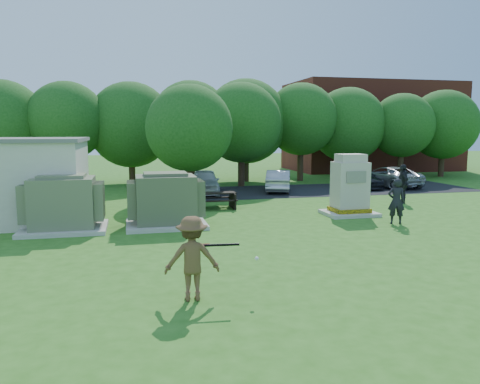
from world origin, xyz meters
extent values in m
plane|color=#2D6619|center=(0.00, 0.00, 0.00)|extent=(120.00, 120.00, 0.00)
cube|color=maroon|center=(18.00, 27.00, 4.00)|extent=(15.00, 8.00, 8.00)
cube|color=#232326|center=(7.00, 13.50, 0.01)|extent=(20.00, 6.00, 0.01)
cube|color=beige|center=(-6.50, 4.50, 0.07)|extent=(3.00, 2.40, 0.15)
cube|color=#697150|center=(-6.50, 4.50, 1.05)|extent=(2.20, 1.80, 1.80)
cube|color=#697150|center=(-6.50, 4.50, 2.01)|extent=(1.60, 1.30, 0.12)
cube|color=#697150|center=(-7.77, 4.50, 1.07)|extent=(0.32, 1.50, 1.35)
cube|color=#697150|center=(-5.23, 4.50, 1.07)|extent=(0.32, 1.50, 1.35)
cube|color=beige|center=(-2.80, 4.50, 0.07)|extent=(3.00, 2.40, 0.15)
cube|color=#555C40|center=(-2.80, 4.50, 1.05)|extent=(2.20, 1.80, 1.80)
cube|color=#555C40|center=(-2.80, 4.50, 2.01)|extent=(1.60, 1.30, 0.12)
cube|color=#555C40|center=(-4.07, 4.50, 1.07)|extent=(0.32, 1.50, 1.35)
cube|color=#555C40|center=(-1.53, 4.50, 1.07)|extent=(0.32, 1.50, 1.35)
cube|color=beige|center=(5.14, 5.12, 0.07)|extent=(2.17, 1.78, 0.15)
cube|color=yellow|center=(5.14, 5.12, 0.24)|extent=(1.53, 1.24, 0.18)
cube|color=beige|center=(5.14, 5.12, 1.31)|extent=(1.38, 1.09, 1.98)
cube|color=beige|center=(5.14, 5.12, 2.48)|extent=(1.14, 0.89, 0.35)
cube|color=gray|center=(5.14, 4.54, 1.71)|extent=(0.89, 0.04, 0.49)
cube|color=black|center=(-0.19, 8.07, 0.74)|extent=(1.79, 0.70, 0.06)
cube|color=black|center=(-0.19, 8.62, 0.44)|extent=(1.79, 0.25, 0.05)
cube|color=black|center=(-0.19, 7.52, 0.44)|extent=(1.79, 0.25, 0.05)
cube|color=black|center=(-0.97, 8.07, 0.37)|extent=(0.08, 1.34, 0.74)
cube|color=black|center=(0.59, 8.07, 0.37)|extent=(0.08, 1.34, 0.74)
imported|color=brown|center=(-2.83, -3.60, 0.92)|extent=(1.23, 0.76, 1.84)
imported|color=black|center=(6.02, 2.86, 0.90)|extent=(0.77, 0.65, 1.80)
imported|color=black|center=(9.24, 7.56, 0.99)|extent=(0.70, 1.23, 1.97)
imported|color=silver|center=(0.07, 13.36, 0.71)|extent=(2.25, 4.35, 1.41)
imported|color=#B1B0B5|center=(4.58, 13.43, 0.65)|extent=(2.61, 4.17, 1.30)
imported|color=black|center=(10.30, 14.06, 0.61)|extent=(1.88, 4.24, 1.21)
imported|color=#ADAEB2|center=(12.22, 13.96, 0.67)|extent=(3.06, 5.13, 1.34)
cylinder|color=black|center=(-2.24, -3.70, 1.20)|extent=(0.85, 0.13, 0.06)
cylinder|color=maroon|center=(-2.56, -3.64, 1.20)|extent=(0.22, 0.08, 0.06)
sphere|color=white|center=(-1.43, -3.75, 0.86)|extent=(0.09, 0.09, 0.09)
cylinder|color=#47301E|center=(-12.00, 19.40, 1.20)|extent=(0.44, 0.44, 2.40)
sphere|color=#235B1C|center=(-12.00, 19.40, 4.08)|extent=(5.60, 5.60, 5.60)
cylinder|color=#47301E|center=(-8.00, 18.80, 1.40)|extent=(0.44, 0.44, 2.80)
sphere|color=#235B1C|center=(-8.00, 18.80, 4.30)|extent=(5.00, 5.00, 5.00)
cylinder|color=#47301E|center=(-4.00, 19.60, 1.15)|extent=(0.44, 0.44, 2.30)
sphere|color=#235B1C|center=(-4.00, 19.60, 4.04)|extent=(5.80, 5.80, 5.80)
cylinder|color=#47301E|center=(0.00, 18.70, 1.35)|extent=(0.44, 0.44, 2.70)
sphere|color=#235B1C|center=(0.00, 18.70, 4.32)|extent=(5.40, 5.40, 5.40)
cylinder|color=#47301E|center=(4.00, 19.30, 1.25)|extent=(0.44, 0.44, 2.50)
sphere|color=#235B1C|center=(4.00, 19.30, 4.30)|extent=(6.00, 6.00, 6.00)
cylinder|color=#47301E|center=(8.00, 18.90, 1.45)|extent=(0.44, 0.44, 2.90)
sphere|color=#235B1C|center=(8.00, 18.90, 4.46)|extent=(5.20, 5.20, 5.20)
cylinder|color=#47301E|center=(12.00, 19.50, 1.20)|extent=(0.44, 0.44, 2.40)
sphere|color=#235B1C|center=(12.00, 19.50, 4.08)|extent=(5.60, 5.60, 5.60)
cylinder|color=#47301E|center=(16.00, 18.60, 1.30)|extent=(0.44, 0.44, 2.60)
sphere|color=#235B1C|center=(16.00, 18.60, 4.04)|extent=(4.80, 4.80, 4.80)
cylinder|color=#47301E|center=(20.00, 19.20, 1.25)|extent=(0.44, 0.44, 2.50)
sphere|color=#235B1C|center=(20.00, 19.20, 4.12)|extent=(5.40, 5.40, 5.40)
cylinder|color=#47301E|center=(-1.00, 11.50, 1.20)|extent=(0.44, 0.44, 2.40)
sphere|color=#235B1C|center=(-1.00, 11.50, 3.78)|extent=(4.60, 4.60, 4.60)
cylinder|color=#47301E|center=(3.00, 16.50, 1.30)|extent=(0.44, 0.44, 2.60)
sphere|color=#235B1C|center=(3.00, 16.50, 4.16)|extent=(5.20, 5.20, 5.20)
camera|label=1|loc=(-4.04, -13.34, 3.64)|focal=35.00mm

